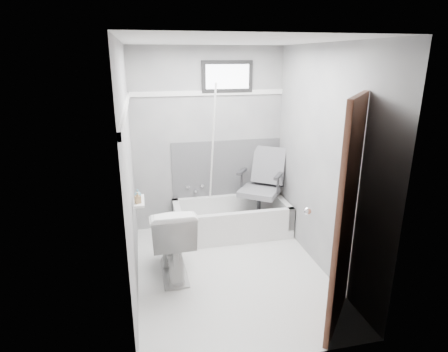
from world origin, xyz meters
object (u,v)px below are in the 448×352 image
object	(u,v)px
soap_bottle_a	(138,198)
office_chair	(259,186)
door	(397,231)
bathtub	(231,218)
toilet	(172,239)
soap_bottle_b	(138,194)

from	to	relation	value
soap_bottle_a	office_chair	bearing A→B (deg)	33.11
door	soap_bottle_a	xyz separation A→B (m)	(-1.92, 1.24, -0.03)
bathtub	office_chair	xyz separation A→B (m)	(0.39, 0.05, 0.41)
bathtub	office_chair	size ratio (longest dim) A/B	1.51
toilet	bathtub	bearing A→B (deg)	-137.09
soap_bottle_a	bathtub	bearing A→B (deg)	39.64
office_chair	soap_bottle_b	distance (m)	1.83
office_chair	bathtub	bearing A→B (deg)	-137.09
toilet	soap_bottle_a	size ratio (longest dim) A/B	6.95
office_chair	toilet	world-z (taller)	office_chair
door	toilet	bearing A→B (deg)	138.80
bathtub	toilet	bearing A→B (deg)	-136.40
office_chair	soap_bottle_a	xyz separation A→B (m)	(-1.56, -1.02, 0.35)
toilet	soap_bottle_b	world-z (taller)	soap_bottle_b
bathtub	soap_bottle_a	distance (m)	1.70
toilet	door	xyz separation A→B (m)	(1.60, -1.40, 0.60)
door	soap_bottle_b	bearing A→B (deg)	144.28
bathtub	office_chair	world-z (taller)	office_chair
toilet	soap_bottle_a	xyz separation A→B (m)	(-0.32, -0.16, 0.56)
toilet	office_chair	bearing A→B (deg)	-146.03
soap_bottle_a	door	bearing A→B (deg)	-32.87
toilet	door	bearing A→B (deg)	138.11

